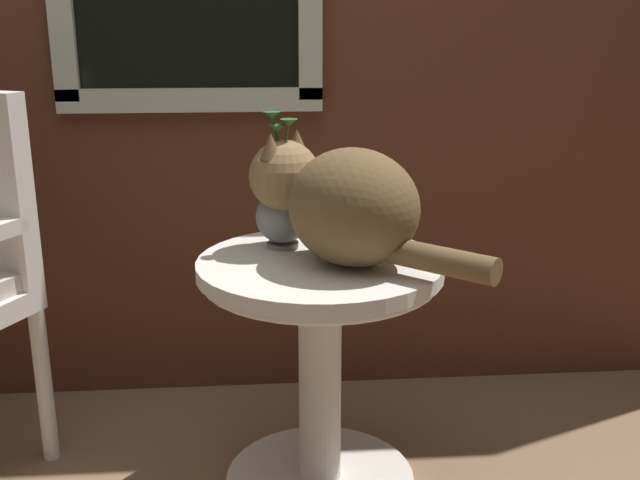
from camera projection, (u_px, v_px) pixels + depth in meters
wicker_side_table at (320, 339)px, 1.88m from camera, size 0.60×0.60×0.63m
cat at (342, 202)px, 1.76m from camera, size 0.53×0.50×0.30m
pewter_vase_with_ivy at (282, 208)px, 1.90m from camera, size 0.14×0.14×0.35m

